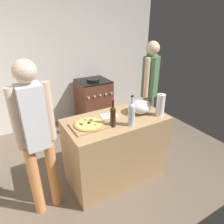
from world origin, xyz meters
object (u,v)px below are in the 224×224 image
wine_bottle_clear (113,115)px  stove (94,101)px  mixing_bowl (140,107)px  person_in_stripes (36,134)px  paper_towel_roll (160,105)px  pizza (89,124)px  person_in_red (149,88)px  wine_bottle_dark (132,113)px

wine_bottle_clear → stove: size_ratio=0.36×
mixing_bowl → person_in_stripes: (-1.30, -0.05, 0.02)m
paper_towel_roll → stove: 1.91m
pizza → person_in_red: (1.28, 0.49, 0.07)m
pizza → mixing_bowl: (0.72, 0.00, 0.06)m
pizza → mixing_bowl: size_ratio=1.20×
mixing_bowl → person_in_red: (0.56, 0.49, 0.02)m
pizza → person_in_stripes: 0.59m
wine_bottle_clear → person_in_red: size_ratio=0.19×
wine_bottle_dark → person_in_red: size_ratio=0.21×
paper_towel_roll → wine_bottle_clear: bearing=176.0°
wine_bottle_clear → pizza: bearing=150.7°
mixing_bowl → wine_bottle_dark: (-0.29, -0.22, 0.07)m
mixing_bowl → person_in_stripes: 1.30m
person_in_stripes → mixing_bowl: bearing=2.2°
paper_towel_roll → person_in_stripes: size_ratio=0.17×
pizza → stove: bearing=63.4°
pizza → wine_bottle_dark: wine_bottle_dark is taller
person_in_red → wine_bottle_dark: bearing=-140.4°
stove → wine_bottle_dark: bearing=-101.9°
paper_towel_roll → wine_bottle_clear: 0.66m
person_in_stripes → person_in_red: bearing=16.1°
mixing_bowl → stove: 1.72m
wine_bottle_dark → stove: bearing=78.1°
paper_towel_roll → person_in_red: person_in_red is taller
mixing_bowl → person_in_stripes: size_ratio=0.16×
wine_bottle_clear → person_in_stripes: bearing=174.0°
paper_towel_roll → stove: bearing=92.4°
pizza → mixing_bowl: 0.72m
pizza → mixing_bowl: bearing=0.3°
paper_towel_roll → stove: paper_towel_roll is taller
pizza → paper_towel_roll: 0.92m
person_in_red → pizza: bearing=-159.1°
paper_towel_roll → person_in_red: size_ratio=0.17×
paper_towel_roll → person_in_stripes: 1.49m
mixing_bowl → stove: size_ratio=0.30×
pizza → person_in_stripes: size_ratio=0.20×
wine_bottle_dark → person_in_stripes: bearing=170.7°
pizza → paper_towel_roll: paper_towel_roll is taller
pizza → wine_bottle_clear: 0.29m
wine_bottle_clear → person_in_red: (1.05, 0.62, -0.03)m
paper_towel_roll → wine_bottle_dark: 0.47m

